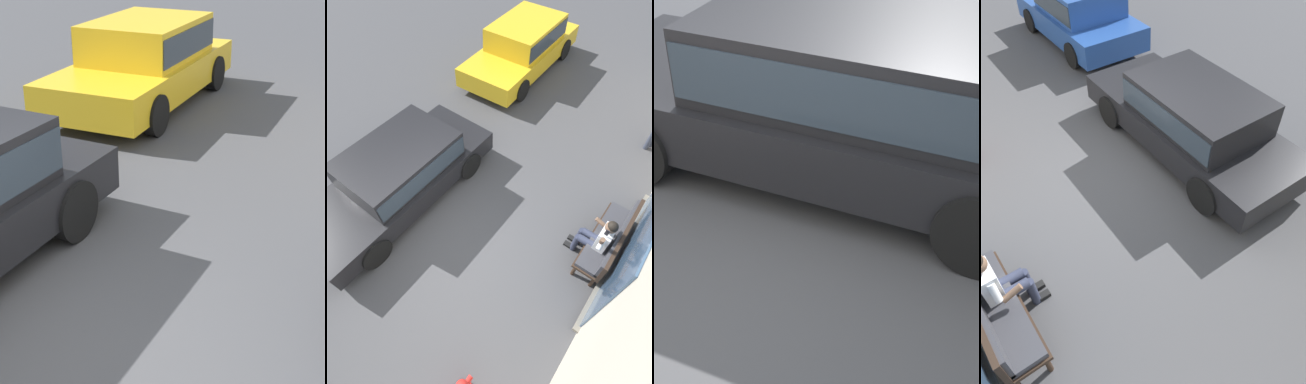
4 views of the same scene
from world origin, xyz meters
TOP-DOWN VIEW (x-y plane):
  - ground_plane at (0.00, 0.00)m, footprint 60.00×60.00m
  - parked_car_near at (-6.33, -2.26)m, footprint 4.65×2.10m

SIDE VIEW (x-z plane):
  - ground_plane at x=0.00m, z-range 0.00..0.00m
  - parked_car_near at x=-6.33m, z-range 0.07..1.57m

